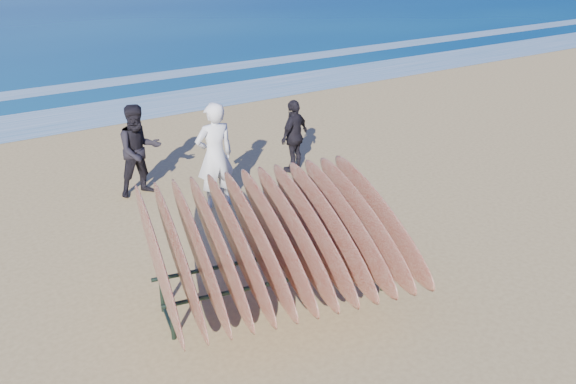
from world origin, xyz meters
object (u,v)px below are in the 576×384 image
object	(u,v)px
surfboard_rack	(275,236)
person_dark_b	(294,136)
person_white	(215,156)
person_dark_a	(139,151)

from	to	relation	value
surfboard_rack	person_dark_b	bearing A→B (deg)	64.53
person_white	person_dark_b	distance (m)	2.28
person_white	person_dark_b	xyz separation A→B (m)	(2.17, 0.68, -0.21)
surfboard_rack	person_white	bearing A→B (deg)	88.07
person_dark_a	person_dark_b	bearing A→B (deg)	-11.24
person_white	person_dark_a	xyz separation A→B (m)	(-0.93, 1.26, -0.09)
surfboard_rack	person_dark_b	world-z (taller)	surfboard_rack
person_dark_b	person_white	bearing A→B (deg)	-6.93
person_dark_a	surfboard_rack	bearing A→B (deg)	-88.60
person_white	person_dark_a	size ratio (longest dim) A/B	1.11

